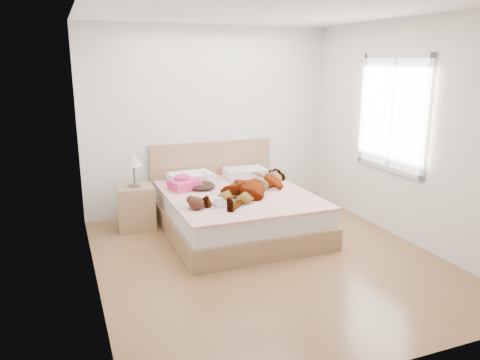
{
  "coord_description": "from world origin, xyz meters",
  "views": [
    {
      "loc": [
        -2.03,
        -4.32,
        2.12
      ],
      "look_at": [
        0.0,
        0.85,
        0.7
      ],
      "focal_mm": 35.0,
      "sensor_mm": 36.0,
      "label": 1
    }
  ],
  "objects_px": {
    "coffee_mug": "(218,202)",
    "nightstand": "(136,204)",
    "woman": "(253,183)",
    "towel": "(184,183)",
    "plush_toy": "(195,202)",
    "magazine": "(228,204)",
    "phone": "(205,174)",
    "bed": "(235,209)"
  },
  "relations": [
    {
      "from": "bed",
      "to": "towel",
      "type": "distance_m",
      "value": 0.73
    },
    {
      "from": "magazine",
      "to": "woman",
      "type": "bearing_deg",
      "value": 39.15
    },
    {
      "from": "coffee_mug",
      "to": "phone",
      "type": "bearing_deg",
      "value": 82.85
    },
    {
      "from": "bed",
      "to": "towel",
      "type": "xyz_separation_m",
      "value": [
        -0.57,
        0.32,
        0.31
      ]
    },
    {
      "from": "woman",
      "to": "plush_toy",
      "type": "height_order",
      "value": "woman"
    },
    {
      "from": "woman",
      "to": "towel",
      "type": "relative_size",
      "value": 4.02
    },
    {
      "from": "magazine",
      "to": "nightstand",
      "type": "distance_m",
      "value": 1.36
    },
    {
      "from": "coffee_mug",
      "to": "nightstand",
      "type": "relative_size",
      "value": 0.13
    },
    {
      "from": "woman",
      "to": "phone",
      "type": "relative_size",
      "value": 16.6
    },
    {
      "from": "nightstand",
      "to": "plush_toy",
      "type": "bearing_deg",
      "value": -63.38
    },
    {
      "from": "bed",
      "to": "coffee_mug",
      "type": "relative_size",
      "value": 15.52
    },
    {
      "from": "phone",
      "to": "magazine",
      "type": "xyz_separation_m",
      "value": [
        0.03,
        -0.78,
        -0.19
      ]
    },
    {
      "from": "bed",
      "to": "nightstand",
      "type": "relative_size",
      "value": 2.09
    },
    {
      "from": "towel",
      "to": "plush_toy",
      "type": "distance_m",
      "value": 0.85
    },
    {
      "from": "magazine",
      "to": "coffee_mug",
      "type": "xyz_separation_m",
      "value": [
        -0.13,
        -0.03,
        0.04
      ]
    },
    {
      "from": "plush_toy",
      "to": "woman",
      "type": "bearing_deg",
      "value": 24.74
    },
    {
      "from": "phone",
      "to": "plush_toy",
      "type": "height_order",
      "value": "phone"
    },
    {
      "from": "coffee_mug",
      "to": "bed",
      "type": "bearing_deg",
      "value": 53.11
    },
    {
      "from": "magazine",
      "to": "bed",
      "type": "bearing_deg",
      "value": 61.78
    },
    {
      "from": "woman",
      "to": "towel",
      "type": "xyz_separation_m",
      "value": [
        -0.77,
        0.45,
        -0.04
      ]
    },
    {
      "from": "nightstand",
      "to": "phone",
      "type": "bearing_deg",
      "value": -14.04
    },
    {
      "from": "towel",
      "to": "plush_toy",
      "type": "xyz_separation_m",
      "value": [
        -0.1,
        -0.85,
        -0.0
      ]
    },
    {
      "from": "woman",
      "to": "nightstand",
      "type": "distance_m",
      "value": 1.54
    },
    {
      "from": "bed",
      "to": "towel",
      "type": "bearing_deg",
      "value": 150.55
    },
    {
      "from": "bed",
      "to": "nightstand",
      "type": "height_order",
      "value": "bed"
    },
    {
      "from": "bed",
      "to": "nightstand",
      "type": "xyz_separation_m",
      "value": [
        -1.18,
        0.49,
        0.05
      ]
    },
    {
      "from": "magazine",
      "to": "coffee_mug",
      "type": "height_order",
      "value": "coffee_mug"
    },
    {
      "from": "bed",
      "to": "plush_toy",
      "type": "height_order",
      "value": "bed"
    },
    {
      "from": "towel",
      "to": "magazine",
      "type": "relative_size",
      "value": 0.95
    },
    {
      "from": "plush_toy",
      "to": "nightstand",
      "type": "xyz_separation_m",
      "value": [
        -0.51,
        1.02,
        -0.25
      ]
    },
    {
      "from": "bed",
      "to": "coffee_mug",
      "type": "height_order",
      "value": "bed"
    },
    {
      "from": "woman",
      "to": "magazine",
      "type": "height_order",
      "value": "woman"
    },
    {
      "from": "phone",
      "to": "coffee_mug",
      "type": "height_order",
      "value": "phone"
    },
    {
      "from": "towel",
      "to": "coffee_mug",
      "type": "relative_size",
      "value": 3.17
    },
    {
      "from": "phone",
      "to": "towel",
      "type": "relative_size",
      "value": 0.24
    },
    {
      "from": "towel",
      "to": "magazine",
      "type": "bearing_deg",
      "value": -70.28
    },
    {
      "from": "towel",
      "to": "nightstand",
      "type": "relative_size",
      "value": 0.43
    },
    {
      "from": "woman",
      "to": "towel",
      "type": "height_order",
      "value": "woman"
    },
    {
      "from": "woman",
      "to": "plush_toy",
      "type": "relative_size",
      "value": 6.16
    },
    {
      "from": "coffee_mug",
      "to": "nightstand",
      "type": "distance_m",
      "value": 1.31
    },
    {
      "from": "phone",
      "to": "bed",
      "type": "distance_m",
      "value": 0.59
    },
    {
      "from": "coffee_mug",
      "to": "nightstand",
      "type": "height_order",
      "value": "nightstand"
    }
  ]
}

